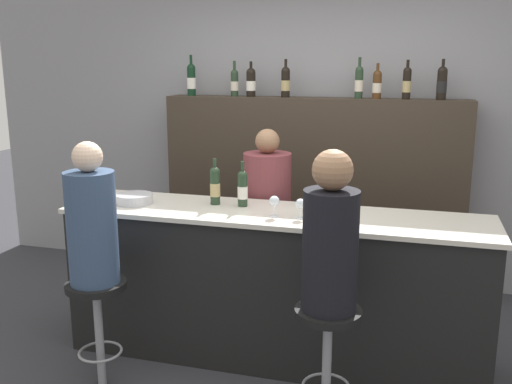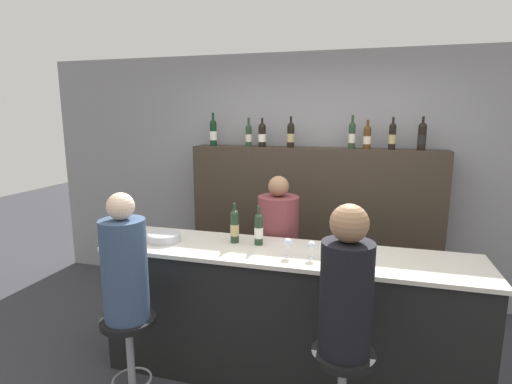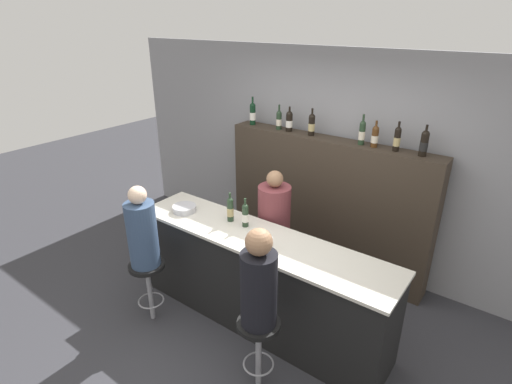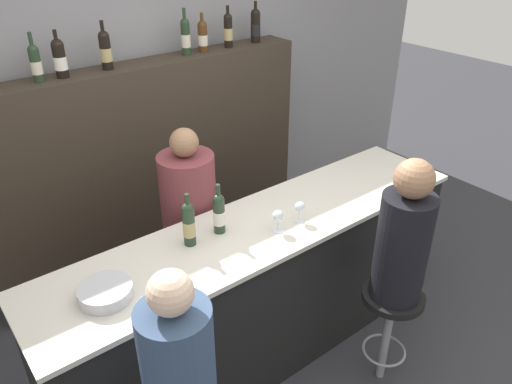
{
  "view_description": "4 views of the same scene",
  "coord_description": "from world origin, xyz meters",
  "px_view_note": "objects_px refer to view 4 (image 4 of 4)",
  "views": [
    {
      "loc": [
        0.84,
        -3.09,
        1.92
      ],
      "look_at": [
        -0.12,
        0.29,
        1.12
      ],
      "focal_mm": 40.0,
      "sensor_mm": 36.0,
      "label": 1
    },
    {
      "loc": [
        0.53,
        -2.4,
        1.96
      ],
      "look_at": [
        -0.25,
        0.35,
        1.4
      ],
      "focal_mm": 28.0,
      "sensor_mm": 36.0,
      "label": 2
    },
    {
      "loc": [
        1.92,
        -2.34,
        2.9
      ],
      "look_at": [
        -0.06,
        0.32,
        1.43
      ],
      "focal_mm": 28.0,
      "sensor_mm": 36.0,
      "label": 3
    },
    {
      "loc": [
        -1.5,
        -1.56,
        2.56
      ],
      "look_at": [
        -0.01,
        0.34,
        1.19
      ],
      "focal_mm": 35.0,
      "sensor_mm": 36.0,
      "label": 4
    }
  ],
  "objects_px": {
    "wine_bottle_backbar_7": "(256,25)",
    "wine_glass_0": "(278,217)",
    "wine_glass_1": "(300,208)",
    "bartender": "(192,241)",
    "wine_bottle_backbar_3": "(105,50)",
    "wine_bottle_backbar_2": "(60,58)",
    "bar_stool_right": "(390,313)",
    "wine_bottle_backbar_1": "(36,63)",
    "wine_bottle_backbar_5": "(203,36)",
    "wine_bottle_backbar_4": "(186,36)",
    "wine_bottle_counter_1": "(219,213)",
    "metal_bowl": "(106,292)",
    "guest_seated_left": "(179,369)",
    "wine_bottle_counter_0": "(189,223)",
    "guest_seated_right": "(404,239)",
    "wine_bottle_backbar_6": "(228,30)"
  },
  "relations": [
    {
      "from": "wine_bottle_backbar_6",
      "to": "metal_bowl",
      "type": "xyz_separation_m",
      "value": [
        -1.69,
        -1.38,
        -0.73
      ]
    },
    {
      "from": "wine_bottle_counter_1",
      "to": "metal_bowl",
      "type": "relative_size",
      "value": 1.19
    },
    {
      "from": "wine_bottle_backbar_3",
      "to": "wine_bottle_backbar_2",
      "type": "bearing_deg",
      "value": -180.0
    },
    {
      "from": "metal_bowl",
      "to": "wine_bottle_backbar_1",
      "type": "bearing_deg",
      "value": 79.21
    },
    {
      "from": "wine_glass_0",
      "to": "guest_seated_left",
      "type": "height_order",
      "value": "guest_seated_left"
    },
    {
      "from": "wine_bottle_backbar_7",
      "to": "wine_glass_0",
      "type": "relative_size",
      "value": 2.42
    },
    {
      "from": "wine_bottle_counter_1",
      "to": "bar_stool_right",
      "type": "distance_m",
      "value": 1.16
    },
    {
      "from": "wine_glass_1",
      "to": "wine_bottle_counter_1",
      "type": "bearing_deg",
      "value": 155.82
    },
    {
      "from": "guest_seated_right",
      "to": "guest_seated_left",
      "type": "bearing_deg",
      "value": 180.0
    },
    {
      "from": "wine_bottle_backbar_2",
      "to": "wine_bottle_backbar_4",
      "type": "height_order",
      "value": "wine_bottle_backbar_4"
    },
    {
      "from": "wine_bottle_backbar_6",
      "to": "bartender",
      "type": "bearing_deg",
      "value": -137.82
    },
    {
      "from": "wine_bottle_backbar_5",
      "to": "bartender",
      "type": "height_order",
      "value": "wine_bottle_backbar_5"
    },
    {
      "from": "wine_bottle_backbar_7",
      "to": "bar_stool_right",
      "type": "height_order",
      "value": "wine_bottle_backbar_7"
    },
    {
      "from": "wine_bottle_counter_1",
      "to": "wine_glass_1",
      "type": "xyz_separation_m",
      "value": [
        0.42,
        -0.19,
        -0.04
      ]
    },
    {
      "from": "wine_glass_0",
      "to": "metal_bowl",
      "type": "xyz_separation_m",
      "value": [
        -0.98,
        0.06,
        -0.06
      ]
    },
    {
      "from": "wine_bottle_counter_0",
      "to": "wine_bottle_counter_1",
      "type": "distance_m",
      "value": 0.19
    },
    {
      "from": "wine_bottle_backbar_7",
      "to": "bartender",
      "type": "bearing_deg",
      "value": -144.87
    },
    {
      "from": "wine_bottle_backbar_2",
      "to": "guest_seated_right",
      "type": "xyz_separation_m",
      "value": [
        1.0,
        -1.97,
        -0.71
      ]
    },
    {
      "from": "wine_bottle_backbar_7",
      "to": "guest_seated_left",
      "type": "bearing_deg",
      "value": -134.18
    },
    {
      "from": "wine_bottle_backbar_7",
      "to": "bartender",
      "type": "relative_size",
      "value": 0.21
    },
    {
      "from": "wine_bottle_backbar_6",
      "to": "wine_bottle_backbar_7",
      "type": "relative_size",
      "value": 0.98
    },
    {
      "from": "wine_bottle_backbar_3",
      "to": "bartender",
      "type": "relative_size",
      "value": 0.21
    },
    {
      "from": "bartender",
      "to": "wine_bottle_backbar_1",
      "type": "bearing_deg",
      "value": 121.6
    },
    {
      "from": "wine_bottle_backbar_1",
      "to": "wine_bottle_backbar_2",
      "type": "height_order",
      "value": "wine_bottle_backbar_1"
    },
    {
      "from": "wine_bottle_backbar_6",
      "to": "wine_bottle_backbar_3",
      "type": "bearing_deg",
      "value": 180.0
    },
    {
      "from": "wine_bottle_backbar_5",
      "to": "metal_bowl",
      "type": "height_order",
      "value": "wine_bottle_backbar_5"
    },
    {
      "from": "wine_bottle_backbar_5",
      "to": "guest_seated_left",
      "type": "relative_size",
      "value": 0.34
    },
    {
      "from": "wine_bottle_backbar_1",
      "to": "wine_glass_1",
      "type": "distance_m",
      "value": 1.82
    },
    {
      "from": "wine_glass_1",
      "to": "bartender",
      "type": "height_order",
      "value": "bartender"
    },
    {
      "from": "wine_bottle_counter_0",
      "to": "metal_bowl",
      "type": "xyz_separation_m",
      "value": [
        -0.53,
        -0.13,
        -0.1
      ]
    },
    {
      "from": "wine_bottle_backbar_4",
      "to": "bartender",
      "type": "bearing_deg",
      "value": -123.17
    },
    {
      "from": "guest_seated_left",
      "to": "wine_bottle_backbar_1",
      "type": "bearing_deg",
      "value": 83.53
    },
    {
      "from": "wine_bottle_counter_0",
      "to": "guest_seated_right",
      "type": "relative_size",
      "value": 0.37
    },
    {
      "from": "wine_bottle_backbar_7",
      "to": "wine_glass_1",
      "type": "height_order",
      "value": "wine_bottle_backbar_7"
    },
    {
      "from": "wine_bottle_counter_0",
      "to": "wine_bottle_backbar_6",
      "type": "xyz_separation_m",
      "value": [
        1.16,
        1.26,
        0.64
      ]
    },
    {
      "from": "wine_bottle_backbar_1",
      "to": "bartender",
      "type": "xyz_separation_m",
      "value": [
        0.51,
        -0.83,
        -1.08
      ]
    },
    {
      "from": "guest_seated_right",
      "to": "wine_bottle_backbar_7",
      "type": "bearing_deg",
      "value": 74.43
    },
    {
      "from": "wine_bottle_counter_1",
      "to": "wine_bottle_backbar_4",
      "type": "bearing_deg",
      "value": 64.53
    },
    {
      "from": "wine_bottle_counter_1",
      "to": "guest_seated_right",
      "type": "distance_m",
      "value": 1.0
    },
    {
      "from": "bar_stool_right",
      "to": "wine_bottle_backbar_5",
      "type": "bearing_deg",
      "value": 88.38
    },
    {
      "from": "wine_bottle_backbar_4",
      "to": "guest_seated_left",
      "type": "height_order",
      "value": "wine_bottle_backbar_4"
    },
    {
      "from": "wine_bottle_counter_1",
      "to": "wine_bottle_backbar_1",
      "type": "distance_m",
      "value": 1.48
    },
    {
      "from": "wine_bottle_counter_1",
      "to": "bar_stool_right",
      "type": "relative_size",
      "value": 0.45
    },
    {
      "from": "guest_seated_left",
      "to": "wine_bottle_backbar_2",
      "type": "bearing_deg",
      "value": 79.37
    },
    {
      "from": "wine_bottle_backbar_5",
      "to": "wine_bottle_counter_0",
      "type": "bearing_deg",
      "value": -126.61
    },
    {
      "from": "bar_stool_right",
      "to": "guest_seated_right",
      "type": "distance_m",
      "value": 0.53
    },
    {
      "from": "wine_glass_1",
      "to": "guest_seated_left",
      "type": "xyz_separation_m",
      "value": [
        -1.11,
        -0.53,
        -0.05
      ]
    },
    {
      "from": "wine_glass_0",
      "to": "metal_bowl",
      "type": "distance_m",
      "value": 0.99
    },
    {
      "from": "wine_bottle_backbar_7",
      "to": "bartender",
      "type": "distance_m",
      "value": 1.81
    },
    {
      "from": "wine_bottle_backbar_3",
      "to": "wine_bottle_backbar_7",
      "type": "relative_size",
      "value": 1.0
    }
  ]
}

